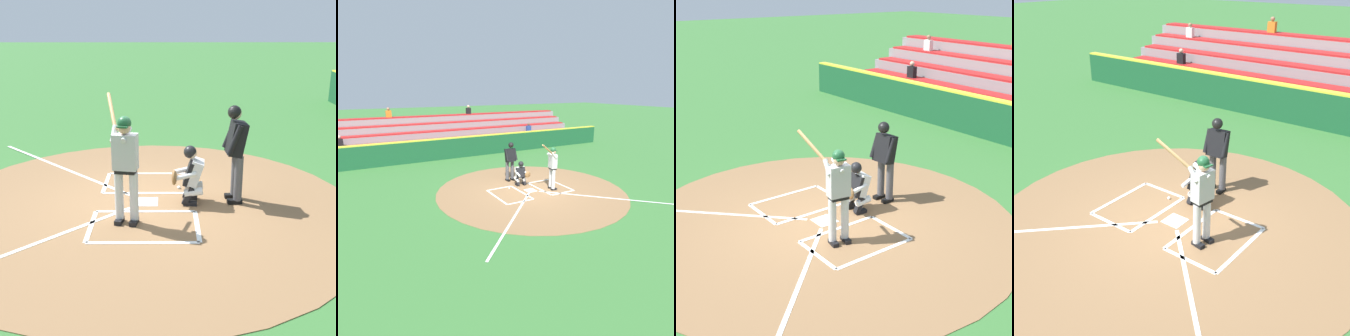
# 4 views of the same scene
# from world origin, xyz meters

# --- Properties ---
(ground_plane) EXTENTS (120.00, 120.00, 0.00)m
(ground_plane) POSITION_xyz_m (0.00, 0.00, 0.00)
(ground_plane) COLOR #387033
(dirt_circle) EXTENTS (8.00, 8.00, 0.01)m
(dirt_circle) POSITION_xyz_m (0.00, 0.00, 0.01)
(dirt_circle) COLOR olive
(dirt_circle) RESTS_ON ground
(home_plate_and_chalk) EXTENTS (7.93, 4.91, 0.01)m
(home_plate_and_chalk) POSITION_xyz_m (0.00, 0.88, 0.01)
(home_plate_and_chalk) COLOR white
(home_plate_and_chalk) RESTS_ON dirt_circle
(batter) EXTENTS (1.02, 0.59, 2.13)m
(batter) POSITION_xyz_m (-0.89, 0.31, 1.10)
(batter) COLOR silver
(batter) RESTS_ON ground
(catcher) EXTENTS (0.59, 0.64, 1.13)m
(catcher) POSITION_xyz_m (-0.02, -0.84, 0.59)
(catcher) COLOR black
(catcher) RESTS_ON ground
(plate_umpire) EXTENTS (0.59, 0.43, 1.86)m
(plate_umpire) POSITION_xyz_m (0.06, -1.68, 1.08)
(plate_umpire) COLOR #4C4C51
(plate_umpire) RESTS_ON ground
(baseball) EXTENTS (0.07, 0.07, 0.07)m
(baseball) POSITION_xyz_m (0.69, -0.64, 0.04)
(baseball) COLOR white
(baseball) RESTS_ON ground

